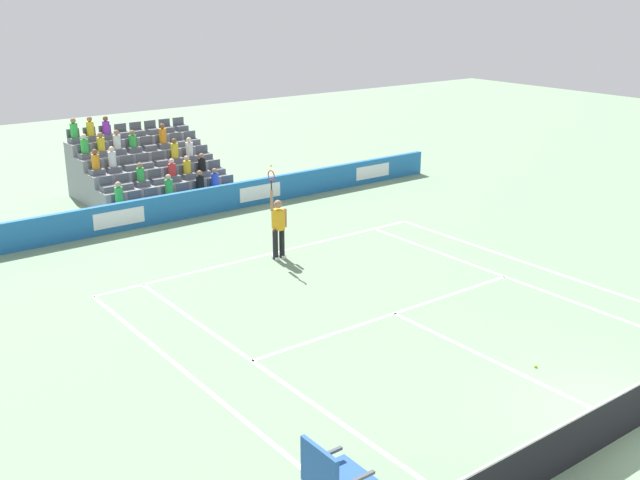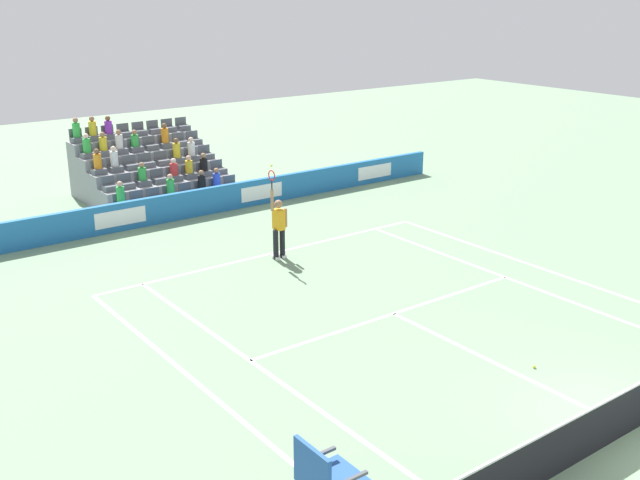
# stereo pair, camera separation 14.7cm
# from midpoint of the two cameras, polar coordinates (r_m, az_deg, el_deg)

# --- Properties ---
(ground_plane) EXTENTS (80.00, 80.00, 0.00)m
(ground_plane) POSITION_cam_midpoint_polar(r_m,az_deg,el_deg) (15.16, 22.72, -13.08)
(ground_plane) COLOR gray
(line_baseline) EXTENTS (10.97, 0.10, 0.01)m
(line_baseline) POSITION_cam_midpoint_polar(r_m,az_deg,el_deg) (22.71, -3.54, -1.03)
(line_baseline) COLOR white
(line_baseline) RESTS_ON ground
(line_service) EXTENTS (8.23, 0.10, 0.01)m
(line_service) POSITION_cam_midpoint_polar(r_m,az_deg,el_deg) (18.67, 5.80, -5.54)
(line_service) COLOR white
(line_service) RESTS_ON ground
(line_centre_service) EXTENTS (0.10, 6.40, 0.01)m
(line_centre_service) POSITION_cam_midpoint_polar(r_m,az_deg,el_deg) (16.70, 13.29, -9.01)
(line_centre_service) COLOR white
(line_centre_service) RESTS_ON ground
(line_singles_sideline_left) EXTENTS (0.10, 11.89, 0.01)m
(line_singles_sideline_left) POSITION_cam_midpoint_polar(r_m,az_deg,el_deg) (16.08, -4.15, -9.66)
(line_singles_sideline_left) COLOR white
(line_singles_sideline_left) RESTS_ON ground
(line_singles_sideline_right) EXTENTS (0.10, 11.89, 0.01)m
(line_singles_sideline_right) POSITION_cam_midpoint_polar(r_m,az_deg,el_deg) (21.22, 14.91, -3.08)
(line_singles_sideline_right) COLOR white
(line_singles_sideline_right) RESTS_ON ground
(line_doubles_sideline_left) EXTENTS (0.10, 11.89, 0.01)m
(line_doubles_sideline_left) POSITION_cam_midpoint_polar(r_m,az_deg,el_deg) (15.49, -8.50, -11.01)
(line_doubles_sideline_left) COLOR white
(line_doubles_sideline_left) RESTS_ON ground
(line_doubles_sideline_right) EXTENTS (0.10, 11.89, 0.01)m
(line_doubles_sideline_right) POSITION_cam_midpoint_polar(r_m,az_deg,el_deg) (22.25, 17.13, -2.27)
(line_doubles_sideline_right) COLOR white
(line_doubles_sideline_right) RESTS_ON ground
(line_centre_mark) EXTENTS (0.10, 0.20, 0.01)m
(line_centre_mark) POSITION_cam_midpoint_polar(r_m,az_deg,el_deg) (22.63, -3.40, -1.10)
(line_centre_mark) COLOR white
(line_centre_mark) RESTS_ON ground
(sponsor_barrier) EXTENTS (21.78, 0.22, 0.95)m
(sponsor_barrier) POSITION_cam_midpoint_polar(r_m,az_deg,el_deg) (26.59, -9.33, 2.74)
(sponsor_barrier) COLOR #1E66AD
(sponsor_barrier) RESTS_ON ground
(tennis_net) EXTENTS (11.97, 0.10, 1.07)m
(tennis_net) POSITION_cam_midpoint_polar(r_m,az_deg,el_deg) (14.92, 22.96, -11.46)
(tennis_net) COLOR #33383D
(tennis_net) RESTS_ON ground
(tennis_player) EXTENTS (0.53, 0.37, 2.85)m
(tennis_player) POSITION_cam_midpoint_polar(r_m,az_deg,el_deg) (22.01, -2.95, 1.05)
(tennis_player) COLOR black
(tennis_player) RESTS_ON ground
(stadium_stand) EXTENTS (4.96, 4.75, 3.03)m
(stadium_stand) POSITION_cam_midpoint_polar(r_m,az_deg,el_deg) (29.61, -12.61, 4.87)
(stadium_stand) COLOR gray
(stadium_stand) RESTS_ON ground
(loose_tennis_ball) EXTENTS (0.07, 0.07, 0.07)m
(loose_tennis_ball) POSITION_cam_midpoint_polar(r_m,az_deg,el_deg) (16.69, 16.10, -9.16)
(loose_tennis_ball) COLOR #D1E533
(loose_tennis_ball) RESTS_ON ground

